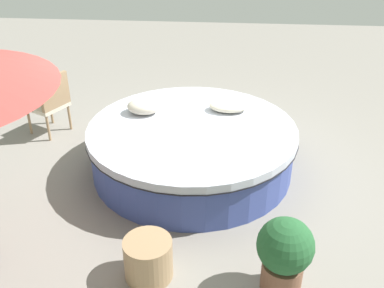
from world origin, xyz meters
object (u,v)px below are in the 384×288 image
Objects in this scene: throw_pillow_0 at (228,106)px; planter at (284,253)px; throw_pillow_1 at (144,106)px; patio_chair at (51,100)px; round_bed at (192,148)px; side_table at (148,259)px.

throw_pillow_0 and planter have the same top height.
throw_pillow_0 is 1.18m from throw_pillow_1.
throw_pillow_1 is at bearing -171.38° from throw_pillow_0.
patio_chair is at bearing 138.40° from planter.
throw_pillow_0 is 1.18× the size of throw_pillow_1.
round_bed is 5.78× the size of side_table.
side_table is at bearing -106.03° from throw_pillow_0.
planter is 1.66× the size of side_table.
patio_chair is at bearing 161.78° from throw_pillow_1.
planter is (0.56, -2.57, -0.28)m from throw_pillow_0.
side_table is (-0.26, -1.98, -0.12)m from round_bed.
throw_pillow_1 is (-0.70, 0.36, 0.42)m from round_bed.
round_bed is 2.00m from side_table.
throw_pillow_0 is 0.55× the size of patio_chair.
side_table is (-1.28, 0.05, -0.23)m from planter.
throw_pillow_1 is (-1.16, -0.18, 0.03)m from throw_pillow_0.
patio_chair is (-1.54, 0.51, -0.19)m from throw_pillow_1.
throw_pillow_0 is 2.64m from planter.
throw_pillow_1 is at bearing 152.99° from round_bed.
throw_pillow_1 is 2.96m from planter.
throw_pillow_1 is 0.95× the size of side_table.
planter is (1.02, -2.03, 0.11)m from round_bed.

